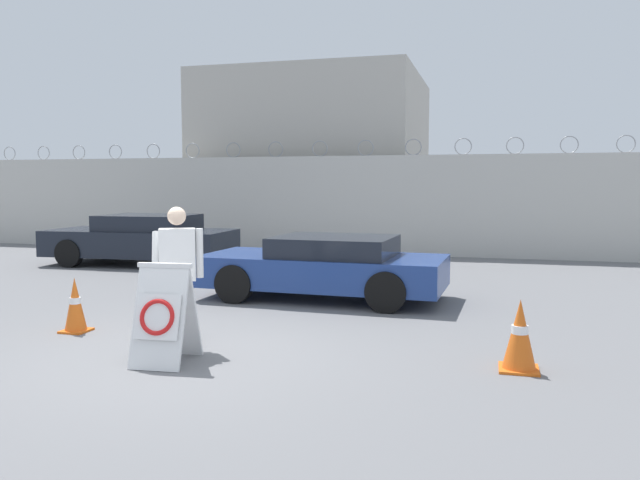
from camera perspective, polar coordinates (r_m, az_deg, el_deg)
The scene contains 9 objects.
ground_plane at distance 7.59m, azimuth -12.94°, elevation -10.36°, with size 90.00×90.00×0.00m, color slate.
perimeter_wall at distance 17.93m, azimuth 4.16°, elevation 3.24°, with size 36.00×0.30×3.26m.
building_block at distance 22.78m, azimuth -0.16°, elevation 7.35°, with size 7.24×6.92×5.76m.
barricade_sign at distance 7.23m, azimuth -14.06°, elevation -6.56°, with size 0.65×0.78×1.14m.
security_guard at distance 7.85m, azimuth -12.87°, elevation -2.65°, with size 0.68×0.39×1.74m.
traffic_cone_near at distance 7.13m, azimuth 17.79°, elevation -8.29°, with size 0.42×0.42×0.78m.
traffic_cone_mid at distance 9.15m, azimuth -21.47°, elevation -5.55°, with size 0.34×0.34×0.75m.
parked_car_front_coupe at distance 16.15m, azimuth -15.93°, elevation 0.09°, with size 4.62×2.13×1.25m.
parked_car_rear_sedan at distance 10.93m, azimuth 0.50°, elevation -2.41°, with size 4.28×2.06×1.10m.
Camera 1 is at (3.51, -6.42, 2.02)m, focal length 35.00 mm.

